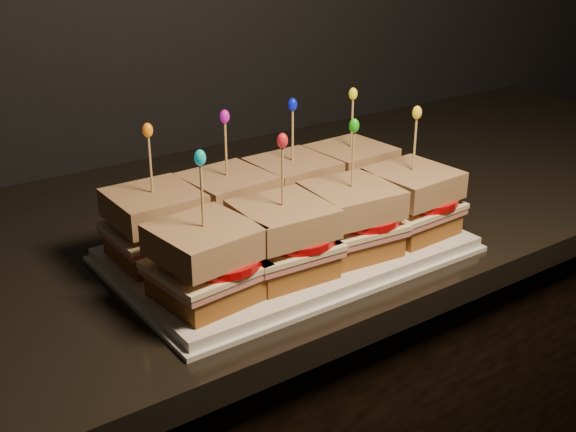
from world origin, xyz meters
TOP-DOWN VIEW (x-y plane):
  - platter at (-0.27, 1.54)m, footprint 0.42×0.26m
  - platter_rim at (-0.27, 1.54)m, footprint 0.43×0.27m
  - sandwich_0_bread_bot at (-0.42, 1.60)m, footprint 0.10×0.10m
  - sandwich_0_ham at (-0.42, 1.60)m, footprint 0.11×0.10m
  - sandwich_0_cheese at (-0.42, 1.60)m, footprint 0.11×0.10m
  - sandwich_0_tomato at (-0.40, 1.59)m, footprint 0.10×0.10m
  - sandwich_0_bread_top at (-0.42, 1.60)m, footprint 0.10×0.10m
  - sandwich_0_pick at (-0.42, 1.60)m, footprint 0.00×0.00m
  - sandwich_0_frill at (-0.42, 1.60)m, footprint 0.01×0.01m
  - sandwich_1_bread_bot at (-0.32, 1.60)m, footprint 0.10×0.10m
  - sandwich_1_ham at (-0.32, 1.60)m, footprint 0.11×0.11m
  - sandwich_1_cheese at (-0.32, 1.60)m, footprint 0.11×0.11m
  - sandwich_1_tomato at (-0.30, 1.59)m, footprint 0.10×0.10m
  - sandwich_1_bread_top at (-0.32, 1.60)m, footprint 0.10×0.10m
  - sandwich_1_pick at (-0.32, 1.60)m, footprint 0.00×0.00m
  - sandwich_1_frill at (-0.32, 1.60)m, footprint 0.01×0.01m
  - sandwich_2_bread_bot at (-0.22, 1.60)m, footprint 0.10×0.10m
  - sandwich_2_ham at (-0.22, 1.60)m, footprint 0.11×0.10m
  - sandwich_2_cheese at (-0.22, 1.60)m, footprint 0.11×0.11m
  - sandwich_2_tomato at (-0.20, 1.59)m, footprint 0.10×0.10m
  - sandwich_2_bread_top at (-0.22, 1.60)m, footprint 0.10×0.10m
  - sandwich_2_pick at (-0.22, 1.60)m, footprint 0.00×0.00m
  - sandwich_2_frill at (-0.22, 1.60)m, footprint 0.01×0.01m
  - sandwich_3_bread_bot at (-0.11, 1.60)m, footprint 0.10×0.10m
  - sandwich_3_ham at (-0.11, 1.60)m, footprint 0.11×0.11m
  - sandwich_3_cheese at (-0.11, 1.60)m, footprint 0.11×0.11m
  - sandwich_3_tomato at (-0.10, 1.59)m, footprint 0.10×0.10m
  - sandwich_3_bread_top at (-0.11, 1.60)m, footprint 0.10×0.10m
  - sandwich_3_pick at (-0.11, 1.60)m, footprint 0.00×0.00m
  - sandwich_3_frill at (-0.11, 1.60)m, footprint 0.01×0.01m
  - sandwich_4_bread_bot at (-0.42, 1.48)m, footprint 0.11×0.11m
  - sandwich_4_ham at (-0.42, 1.48)m, footprint 0.12×0.11m
  - sandwich_4_cheese at (-0.42, 1.48)m, footprint 0.12×0.11m
  - sandwich_4_tomato at (-0.40, 1.47)m, footprint 0.10×0.10m
  - sandwich_4_bread_top at (-0.42, 1.48)m, footprint 0.11×0.11m
  - sandwich_4_pick at (-0.42, 1.48)m, footprint 0.00×0.00m
  - sandwich_4_frill at (-0.42, 1.48)m, footprint 0.01×0.01m
  - sandwich_5_bread_bot at (-0.32, 1.48)m, footprint 0.10×0.10m
  - sandwich_5_ham at (-0.32, 1.48)m, footprint 0.11×0.11m
  - sandwich_5_cheese at (-0.32, 1.48)m, footprint 0.11×0.11m
  - sandwich_5_tomato at (-0.30, 1.47)m, footprint 0.10×0.10m
  - sandwich_5_bread_top at (-0.32, 1.48)m, footprint 0.10×0.10m
  - sandwich_5_pick at (-0.32, 1.48)m, footprint 0.00×0.00m
  - sandwich_5_frill at (-0.32, 1.48)m, footprint 0.01×0.01m
  - sandwich_6_bread_bot at (-0.22, 1.48)m, footprint 0.11×0.11m
  - sandwich_6_ham at (-0.22, 1.48)m, footprint 0.12×0.11m
  - sandwich_6_cheese at (-0.22, 1.48)m, footprint 0.12×0.11m
  - sandwich_6_tomato at (-0.20, 1.47)m, footprint 0.10×0.10m
  - sandwich_6_bread_top at (-0.22, 1.48)m, footprint 0.11×0.11m
  - sandwich_6_pick at (-0.22, 1.48)m, footprint 0.00×0.00m
  - sandwich_6_frill at (-0.22, 1.48)m, footprint 0.01×0.01m
  - sandwich_7_bread_bot at (-0.11, 1.48)m, footprint 0.10×0.10m
  - sandwich_7_ham at (-0.11, 1.48)m, footprint 0.11×0.11m
  - sandwich_7_cheese at (-0.11, 1.48)m, footprint 0.11×0.11m
  - sandwich_7_tomato at (-0.10, 1.47)m, footprint 0.10×0.10m
  - sandwich_7_bread_top at (-0.11, 1.48)m, footprint 0.10×0.10m
  - sandwich_7_pick at (-0.11, 1.48)m, footprint 0.00×0.00m
  - sandwich_7_frill at (-0.11, 1.48)m, footprint 0.01×0.01m

SIDE VIEW (x-z plane):
  - platter_rim at x=-0.27m, z-range 0.89..0.90m
  - platter at x=-0.27m, z-range 0.89..0.91m
  - sandwich_0_bread_bot at x=-0.42m, z-range 0.91..0.94m
  - sandwich_1_bread_bot at x=-0.32m, z-range 0.91..0.94m
  - sandwich_2_bread_bot at x=-0.22m, z-range 0.91..0.94m
  - sandwich_3_bread_bot at x=-0.11m, z-range 0.91..0.94m
  - sandwich_4_bread_bot at x=-0.42m, z-range 0.91..0.94m
  - sandwich_5_bread_bot at x=-0.32m, z-range 0.91..0.94m
  - sandwich_6_bread_bot at x=-0.22m, z-range 0.91..0.94m
  - sandwich_7_bread_bot at x=-0.11m, z-range 0.91..0.94m
  - sandwich_0_ham at x=-0.42m, z-range 0.94..0.95m
  - sandwich_1_ham at x=-0.32m, z-range 0.94..0.95m
  - sandwich_2_ham at x=-0.22m, z-range 0.94..0.95m
  - sandwich_3_ham at x=-0.11m, z-range 0.94..0.95m
  - sandwich_4_ham at x=-0.42m, z-range 0.94..0.95m
  - sandwich_5_ham at x=-0.32m, z-range 0.94..0.95m
  - sandwich_6_ham at x=-0.22m, z-range 0.94..0.95m
  - sandwich_7_ham at x=-0.11m, z-range 0.94..0.95m
  - sandwich_0_cheese at x=-0.42m, z-range 0.95..0.95m
  - sandwich_1_cheese at x=-0.32m, z-range 0.95..0.95m
  - sandwich_2_cheese at x=-0.22m, z-range 0.95..0.95m
  - sandwich_3_cheese at x=-0.11m, z-range 0.95..0.95m
  - sandwich_4_cheese at x=-0.42m, z-range 0.95..0.95m
  - sandwich_5_cheese at x=-0.32m, z-range 0.95..0.95m
  - sandwich_6_cheese at x=-0.22m, z-range 0.95..0.95m
  - sandwich_7_cheese at x=-0.11m, z-range 0.95..0.95m
  - sandwich_0_tomato at x=-0.40m, z-range 0.95..0.96m
  - sandwich_1_tomato at x=-0.30m, z-range 0.95..0.96m
  - sandwich_2_tomato at x=-0.20m, z-range 0.95..0.96m
  - sandwich_3_tomato at x=-0.10m, z-range 0.95..0.96m
  - sandwich_4_tomato at x=-0.40m, z-range 0.95..0.96m
  - sandwich_5_tomato at x=-0.30m, z-range 0.95..0.96m
  - sandwich_6_tomato at x=-0.20m, z-range 0.95..0.96m
  - sandwich_7_tomato at x=-0.10m, z-range 0.95..0.96m
  - sandwich_0_bread_top at x=-0.42m, z-range 0.96..0.99m
  - sandwich_1_bread_top at x=-0.32m, z-range 0.96..0.99m
  - sandwich_2_bread_top at x=-0.22m, z-range 0.96..0.99m
  - sandwich_3_bread_top at x=-0.11m, z-range 0.96..0.99m
  - sandwich_4_bread_top at x=-0.42m, z-range 0.96..0.99m
  - sandwich_5_bread_top at x=-0.32m, z-range 0.96..0.99m
  - sandwich_6_bread_top at x=-0.22m, z-range 0.96..0.99m
  - sandwich_7_bread_top at x=-0.11m, z-range 0.96..0.99m
  - sandwich_0_pick at x=-0.42m, z-range 0.98..1.07m
  - sandwich_1_pick at x=-0.32m, z-range 0.98..1.07m
  - sandwich_2_pick at x=-0.22m, z-range 0.98..1.07m
  - sandwich_3_pick at x=-0.11m, z-range 0.98..1.07m
  - sandwich_4_pick at x=-0.42m, z-range 0.98..1.07m
  - sandwich_5_pick at x=-0.32m, z-range 0.98..1.07m
  - sandwich_6_pick at x=-0.22m, z-range 0.98..1.07m
  - sandwich_7_pick at x=-0.11m, z-range 0.98..1.07m
  - sandwich_0_frill at x=-0.42m, z-range 1.06..1.08m
  - sandwich_1_frill at x=-0.32m, z-range 1.06..1.08m
  - sandwich_2_frill at x=-0.22m, z-range 1.06..1.08m
  - sandwich_3_frill at x=-0.11m, z-range 1.06..1.08m
  - sandwich_4_frill at x=-0.42m, z-range 1.06..1.08m
  - sandwich_5_frill at x=-0.32m, z-range 1.06..1.08m
  - sandwich_6_frill at x=-0.22m, z-range 1.06..1.08m
  - sandwich_7_frill at x=-0.11m, z-range 1.06..1.08m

